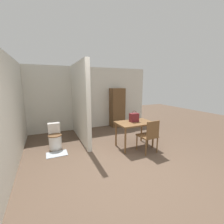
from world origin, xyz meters
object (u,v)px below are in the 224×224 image
object	(u,v)px
wooden_chair	(149,135)
toilet	(55,138)
dining_table	(135,125)
handbag	(134,117)
wooden_cabinet	(117,108)

from	to	relation	value
wooden_chair	toilet	size ratio (longest dim) A/B	1.29
dining_table	handbag	xyz separation A→B (m)	(0.01, 0.06, 0.22)
toilet	handbag	world-z (taller)	handbag
handbag	wooden_cabinet	distance (m)	2.16
wooden_chair	handbag	distance (m)	0.68
dining_table	toilet	bearing A→B (deg)	157.61
dining_table	wooden_cabinet	distance (m)	2.23
toilet	handbag	xyz separation A→B (m)	(2.16, -0.82, 0.58)
wooden_chair	wooden_cabinet	size ratio (longest dim) A/B	0.55
dining_table	wooden_chair	distance (m)	0.54
handbag	toilet	bearing A→B (deg)	159.12
wooden_cabinet	toilet	bearing A→B (deg)	-154.14
dining_table	wooden_chair	bearing A→B (deg)	-72.66
wooden_chair	dining_table	bearing A→B (deg)	104.01
handbag	wooden_cabinet	size ratio (longest dim) A/B	0.20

